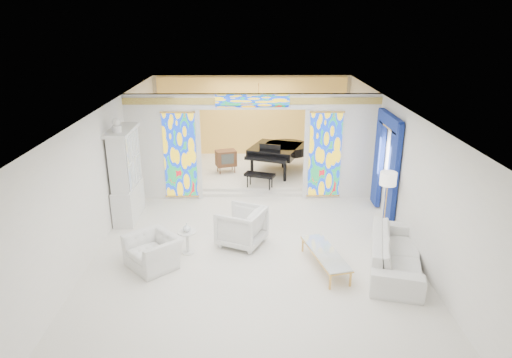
{
  "coord_description": "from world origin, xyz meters",
  "views": [
    {
      "loc": [
        -0.04,
        -10.34,
        4.99
      ],
      "look_at": [
        0.08,
        0.2,
        1.2
      ],
      "focal_mm": 32.0,
      "sensor_mm": 36.0,
      "label": 1
    }
  ],
  "objects_px": {
    "china_cabinet": "(126,175)",
    "sofa": "(396,253)",
    "armchair_right": "(241,226)",
    "tv_console": "(226,158)",
    "armchair_left": "(153,251)",
    "grand_piano": "(280,150)",
    "coffee_table": "(325,253)"
  },
  "relations": [
    {
      "from": "sofa",
      "to": "tv_console",
      "type": "distance_m",
      "value": 6.89
    },
    {
      "from": "china_cabinet",
      "to": "grand_piano",
      "type": "distance_m",
      "value": 5.16
    },
    {
      "from": "armchair_left",
      "to": "grand_piano",
      "type": "distance_m",
      "value": 6.35
    },
    {
      "from": "armchair_right",
      "to": "tv_console",
      "type": "relative_size",
      "value": 1.33
    },
    {
      "from": "china_cabinet",
      "to": "armchair_right",
      "type": "bearing_deg",
      "value": -26.87
    },
    {
      "from": "sofa",
      "to": "grand_piano",
      "type": "bearing_deg",
      "value": 34.89
    },
    {
      "from": "coffee_table",
      "to": "armchair_left",
      "type": "bearing_deg",
      "value": 177.99
    },
    {
      "from": "china_cabinet",
      "to": "sofa",
      "type": "bearing_deg",
      "value": -23.07
    },
    {
      "from": "tv_console",
      "to": "sofa",
      "type": "bearing_deg",
      "value": -74.08
    },
    {
      "from": "armchair_left",
      "to": "sofa",
      "type": "xyz_separation_m",
      "value": [
        5.05,
        -0.17,
        0.03
      ]
    },
    {
      "from": "coffee_table",
      "to": "grand_piano",
      "type": "distance_m",
      "value": 5.76
    },
    {
      "from": "coffee_table",
      "to": "grand_piano",
      "type": "height_order",
      "value": "grand_piano"
    },
    {
      "from": "china_cabinet",
      "to": "armchair_right",
      "type": "height_order",
      "value": "china_cabinet"
    },
    {
      "from": "armchair_left",
      "to": "grand_piano",
      "type": "height_order",
      "value": "grand_piano"
    },
    {
      "from": "sofa",
      "to": "coffee_table",
      "type": "distance_m",
      "value": 1.46
    },
    {
      "from": "sofa",
      "to": "grand_piano",
      "type": "distance_m",
      "value": 6.13
    },
    {
      "from": "armchair_left",
      "to": "armchair_right",
      "type": "bearing_deg",
      "value": 75.46
    },
    {
      "from": "grand_piano",
      "to": "china_cabinet",
      "type": "bearing_deg",
      "value": -122.01
    },
    {
      "from": "sofa",
      "to": "coffee_table",
      "type": "xyz_separation_m",
      "value": [
        -1.46,
        0.04,
        -0.03
      ]
    },
    {
      "from": "armchair_left",
      "to": "tv_console",
      "type": "xyz_separation_m",
      "value": [
        1.25,
        5.57,
        0.32
      ]
    },
    {
      "from": "china_cabinet",
      "to": "sofa",
      "type": "distance_m",
      "value": 6.75
    },
    {
      "from": "sofa",
      "to": "armchair_right",
      "type": "bearing_deg",
      "value": 85.71
    },
    {
      "from": "sofa",
      "to": "coffee_table",
      "type": "height_order",
      "value": "sofa"
    },
    {
      "from": "armchair_right",
      "to": "sofa",
      "type": "bearing_deg",
      "value": 95.61
    },
    {
      "from": "sofa",
      "to": "armchair_left",
      "type": "bearing_deg",
      "value": 103.21
    },
    {
      "from": "armchair_left",
      "to": "sofa",
      "type": "distance_m",
      "value": 5.06
    },
    {
      "from": "sofa",
      "to": "grand_piano",
      "type": "relative_size",
      "value": 0.9
    },
    {
      "from": "sofa",
      "to": "tv_console",
      "type": "xyz_separation_m",
      "value": [
        -3.8,
        5.74,
        0.29
      ]
    },
    {
      "from": "china_cabinet",
      "to": "grand_piano",
      "type": "bearing_deg",
      "value": 37.22
    },
    {
      "from": "china_cabinet",
      "to": "armchair_left",
      "type": "relative_size",
      "value": 2.62
    },
    {
      "from": "sofa",
      "to": "grand_piano",
      "type": "xyz_separation_m",
      "value": [
        -2.07,
        5.74,
        0.54
      ]
    },
    {
      "from": "grand_piano",
      "to": "armchair_left",
      "type": "bearing_deg",
      "value": -97.42
    }
  ]
}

